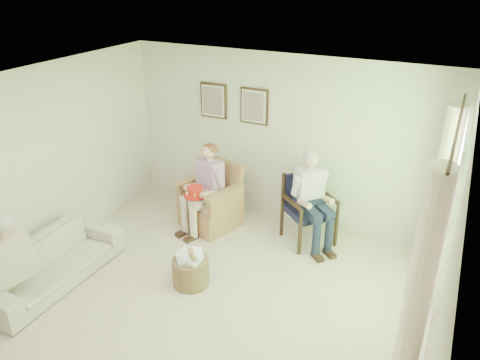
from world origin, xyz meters
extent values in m
plane|color=beige|center=(0.00, 0.00, 0.00)|extent=(5.50, 5.50, 0.00)
cube|color=silver|center=(0.00, 2.75, 1.30)|extent=(5.00, 0.04, 2.60)
cube|color=silver|center=(-2.50, 0.00, 1.30)|extent=(0.04, 5.50, 2.60)
cube|color=silver|center=(2.50, 0.00, 1.30)|extent=(0.04, 5.50, 2.60)
cube|color=white|center=(0.00, 0.00, 2.60)|extent=(5.00, 5.50, 0.02)
cube|color=#2D6B23|center=(2.47, 1.20, 1.55)|extent=(0.02, 1.40, 1.50)
cube|color=white|center=(2.46, 1.20, 2.33)|extent=(0.04, 1.52, 0.06)
cube|color=white|center=(2.46, 1.20, 0.77)|extent=(0.04, 1.52, 0.06)
cylinder|color=#382114|center=(2.37, 1.20, 2.35)|extent=(0.03, 2.50, 0.03)
cylinder|color=beige|center=(2.33, 0.22, 1.15)|extent=(0.34, 0.34, 2.30)
cylinder|color=beige|center=(2.33, 2.18, 1.15)|extent=(0.34, 0.34, 2.30)
cube|color=#382114|center=(-1.15, 2.72, 1.78)|extent=(0.45, 0.03, 0.55)
cube|color=silver|center=(-1.15, 2.70, 1.78)|extent=(0.39, 0.01, 0.49)
cube|color=tan|center=(-1.15, 2.69, 1.78)|extent=(0.33, 0.01, 0.43)
cube|color=#382114|center=(-0.45, 2.72, 1.78)|extent=(0.45, 0.03, 0.55)
cube|color=silver|center=(-0.45, 2.70, 1.78)|extent=(0.39, 0.01, 0.49)
cube|color=tan|center=(-0.45, 2.69, 1.78)|extent=(0.33, 0.01, 0.43)
cube|color=tan|center=(-0.84, 1.99, 0.20)|extent=(0.75, 0.73, 0.39)
cube|color=beige|center=(-0.84, 1.97, 0.44)|extent=(0.58, 0.56, 0.09)
cube|color=tan|center=(-0.84, 2.30, 0.71)|extent=(0.69, 0.21, 0.59)
cube|color=tan|center=(-1.18, 1.99, 0.54)|extent=(0.09, 0.67, 0.28)
cube|color=tan|center=(-0.49, 1.99, 0.54)|extent=(0.09, 0.67, 0.28)
cylinder|color=black|center=(0.37, 1.97, 0.22)|extent=(0.06, 0.06, 0.43)
cylinder|color=black|center=(0.96, 1.97, 0.22)|extent=(0.06, 0.06, 0.43)
cylinder|color=black|center=(0.37, 2.52, 0.22)|extent=(0.06, 0.06, 0.43)
cylinder|color=black|center=(0.96, 2.52, 0.22)|extent=(0.06, 0.06, 0.43)
cube|color=#181936|center=(0.66, 2.25, 0.48)|extent=(0.57, 0.55, 0.10)
cube|color=#181936|center=(0.66, 2.51, 0.75)|extent=(0.53, 0.07, 0.49)
imported|color=beige|center=(-1.95, -0.14, 0.28)|extent=(1.91, 0.75, 0.56)
cube|color=beige|center=(-0.84, 1.97, 0.60)|extent=(0.40, 0.26, 0.16)
cube|color=#BB8AC4|center=(-0.84, 1.99, 0.88)|extent=(0.39, 0.24, 0.46)
sphere|color=#DDAD8E|center=(-0.84, 1.98, 1.25)|extent=(0.21, 0.21, 0.21)
ellipsoid|color=brown|center=(-0.84, 2.00, 1.27)|extent=(0.22, 0.22, 0.18)
cube|color=beige|center=(-0.94, 1.75, 0.55)|extent=(0.14, 0.44, 0.13)
cube|color=beige|center=(-0.74, 1.75, 0.55)|extent=(0.14, 0.44, 0.13)
cylinder|color=beige|center=(-0.94, 1.55, 0.28)|extent=(0.12, 0.12, 0.50)
cylinder|color=beige|center=(-0.74, 1.55, 0.28)|extent=(0.12, 0.12, 0.50)
cube|color=#1A2139|center=(0.66, 2.25, 0.64)|extent=(0.40, 0.26, 0.16)
cube|color=silver|center=(0.66, 2.27, 0.92)|extent=(0.39, 0.24, 0.46)
sphere|color=#DDAD8E|center=(0.66, 2.26, 1.29)|extent=(0.21, 0.21, 0.21)
ellipsoid|color=#B7B2AD|center=(0.66, 2.28, 1.32)|extent=(0.22, 0.22, 0.18)
cube|color=#1A2139|center=(0.56, 2.03, 0.59)|extent=(0.14, 0.44, 0.13)
cube|color=#1A2139|center=(0.76, 2.03, 0.59)|extent=(0.14, 0.44, 0.13)
cylinder|color=#1A2139|center=(0.56, 1.83, 0.30)|extent=(0.12, 0.12, 0.54)
cylinder|color=#1A2139|center=(0.76, 1.83, 0.30)|extent=(0.12, 0.12, 0.54)
cube|color=#C3B69D|center=(-1.95, -0.67, 0.50)|extent=(0.42, 0.26, 0.16)
cube|color=beige|center=(-1.95, -0.65, 0.78)|extent=(0.41, 0.24, 0.46)
sphere|color=#DDAD8E|center=(-1.95, -0.66, 1.15)|extent=(0.21, 0.21, 0.21)
ellipsoid|color=#B7B2AD|center=(-1.95, -0.64, 1.17)|extent=(0.22, 0.22, 0.18)
cube|color=#C3B69D|center=(-1.85, -0.89, 0.45)|extent=(0.14, 0.44, 0.13)
cylinder|color=red|center=(-0.92, 1.70, 0.65)|extent=(0.32, 0.32, 0.04)
cylinder|color=red|center=(-0.92, 1.70, 0.71)|extent=(0.24, 0.24, 0.12)
cube|color=white|center=(-0.80, 1.70, 0.71)|extent=(0.04, 0.01, 0.05)
cube|color=white|center=(-0.86, 1.81, 0.71)|extent=(0.03, 0.04, 0.05)
cube|color=white|center=(-0.98, 1.81, 0.71)|extent=(0.03, 0.04, 0.05)
cube|color=white|center=(-1.04, 1.70, 0.71)|extent=(0.04, 0.01, 0.05)
cube|color=white|center=(-0.98, 1.59, 0.71)|extent=(0.03, 0.04, 0.05)
cube|color=white|center=(-0.86, 1.59, 0.71)|extent=(0.03, 0.04, 0.05)
cylinder|color=#A18257|center=(-0.34, 0.60, 0.18)|extent=(0.53, 0.53, 0.36)
ellipsoid|color=white|center=(-0.34, 0.60, 0.41)|extent=(0.41, 0.41, 0.25)
cylinder|color=#A57F56|center=(-0.24, 0.55, 0.41)|extent=(0.18, 0.33, 0.54)
camera|label=1|loc=(2.39, -3.50, 3.75)|focal=35.00mm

